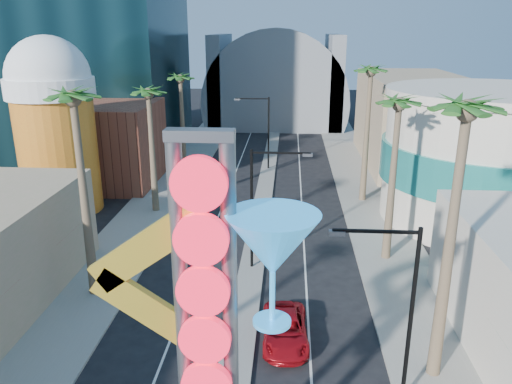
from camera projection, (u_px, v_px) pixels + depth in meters
name	position (u px, v px, depth m)	size (l,w,h in m)	color
sidewalk_west	(165.00, 192.00, 47.51)	(5.00, 100.00, 0.15)	gray
sidewalk_east	(366.00, 197.00, 46.28)	(5.00, 100.00, 0.15)	gray
median	(266.00, 185.00, 49.74)	(1.60, 84.00, 0.15)	gray
brick_filler_west	(105.00, 144.00, 49.54)	(10.00, 10.00, 8.00)	brown
filler_east	(411.00, 120.00, 56.62)	(10.00, 20.00, 10.00)	tan
beer_mug	(54.00, 119.00, 40.82)	(7.00, 7.00, 14.50)	#D4611C
turquoise_building	(488.00, 157.00, 39.37)	(16.60, 16.60, 10.60)	beige
canopy	(276.00, 97.00, 80.61)	(22.00, 16.00, 22.00)	slate
neon_sign	(234.00, 311.00, 14.22)	(6.53, 2.60, 12.55)	gray
streetlight_0	(260.00, 198.00, 31.14)	(3.79, 0.25, 8.00)	black
streetlight_1	(264.00, 126.00, 53.95)	(3.79, 0.25, 8.00)	black
streetlight_2	(400.00, 303.00, 19.39)	(3.45, 0.25, 8.00)	black
palm_1	(74.00, 111.00, 26.11)	(2.40, 2.40, 12.70)	brown
palm_2	(149.00, 100.00, 39.79)	(2.40, 2.40, 11.20)	brown
palm_3	(181.00, 84.00, 51.16)	(2.40, 2.40, 11.20)	brown
palm_5	(465.00, 130.00, 19.12)	(2.40, 2.40, 13.20)	brown
palm_6	(398.00, 114.00, 30.90)	(2.40, 2.40, 11.70)	brown
palm_7	(371.00, 80.00, 41.99)	(2.40, 2.40, 12.70)	brown
red_pickup	(285.00, 329.00, 24.91)	(2.21, 4.80, 1.33)	#A80C15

